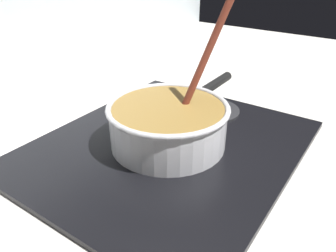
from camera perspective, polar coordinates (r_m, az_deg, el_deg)
ground at (r=0.62m, az=12.54°, el=-11.64°), size 2.40×1.60×0.04m
hob_plate at (r=0.69m, az=0.00°, el=-3.44°), size 0.56×0.48×0.01m
burner_ring at (r=0.69m, az=0.00°, el=-2.73°), size 0.21×0.21×0.01m
spare_burner at (r=0.83m, az=7.30°, el=2.69°), size 0.14×0.14×0.01m
cooking_pan at (r=0.67m, az=0.11°, el=0.49°), size 0.39×0.24×0.29m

